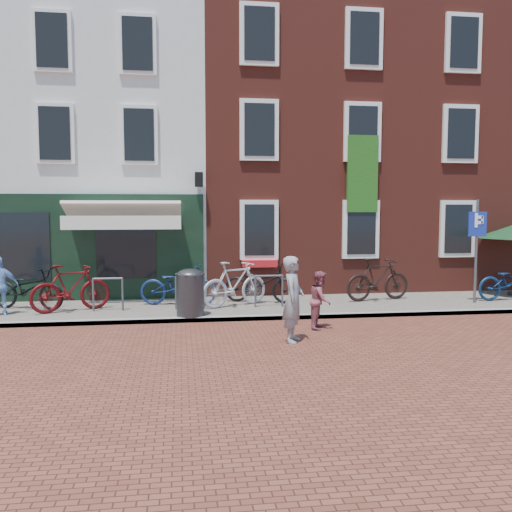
{
  "coord_description": "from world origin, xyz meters",
  "views": [
    {
      "loc": [
        -1.73,
        -12.45,
        2.62
      ],
      "look_at": [
        0.16,
        1.14,
        1.42
      ],
      "focal_mm": 38.45,
      "sensor_mm": 36.0,
      "label": 1
    }
  ],
  "objects": [
    {
      "name": "sidewalk",
      "position": [
        1.0,
        1.5,
        0.05
      ],
      "size": [
        24.0,
        3.0,
        0.1
      ],
      "primitive_type": "cube",
      "color": "slate",
      "rests_on": "ground"
    },
    {
      "name": "bicycle_1",
      "position": [
        -4.39,
        1.25,
        0.68
      ],
      "size": [
        1.98,
        1.32,
        1.16
      ],
      "primitive_type": "imported",
      "rotation": [
        0.0,
        0.0,
        2.01
      ],
      "color": "#4C090C",
      "rests_on": "sidewalk"
    },
    {
      "name": "bicycle_4",
      "position": [
        0.38,
        1.87,
        0.62
      ],
      "size": [
        2.11,
        1.37,
        1.05
      ],
      "primitive_type": "imported",
      "rotation": [
        0.0,
        0.0,
        1.2
      ],
      "color": "black",
      "rests_on": "sidewalk"
    },
    {
      "name": "building_brick_right",
      "position": [
        8.0,
        7.0,
        5.0
      ],
      "size": [
        6.0,
        8.0,
        10.0
      ],
      "primitive_type": "cube",
      "color": "maroon",
      "rests_on": "ground"
    },
    {
      "name": "cafe_person",
      "position": [
        -5.94,
        1.0,
        0.79
      ],
      "size": [
        0.88,
        0.56,
        1.39
      ],
      "primitive_type": "imported",
      "rotation": [
        0.0,
        0.0,
        3.43
      ],
      "color": "#85B0E7",
      "rests_on": "sidewalk"
    },
    {
      "name": "litter_bin",
      "position": [
        -1.51,
        0.3,
        0.71
      ],
      "size": [
        0.64,
        0.64,
        1.18
      ],
      "color": "#343336",
      "rests_on": "sidewalk"
    },
    {
      "name": "bicycle_5",
      "position": [
        3.6,
        1.76,
        0.68
      ],
      "size": [
        2.01,
        0.95,
        1.16
      ],
      "primitive_type": "imported",
      "rotation": [
        0.0,
        0.0,
        1.79
      ],
      "color": "black",
      "rests_on": "sidewalk"
    },
    {
      "name": "building_brick_mid",
      "position": [
        2.0,
        7.0,
        5.0
      ],
      "size": [
        6.0,
        8.0,
        10.0
      ],
      "primitive_type": "cube",
      "color": "maroon",
      "rests_on": "ground"
    },
    {
      "name": "parking_sign",
      "position": [
        6.04,
        1.05,
        1.83
      ],
      "size": [
        0.5,
        0.07,
        2.75
      ],
      "color": "#4C4C4F",
      "rests_on": "sidewalk"
    },
    {
      "name": "building_stucco",
      "position": [
        -5.0,
        7.0,
        4.5
      ],
      "size": [
        8.0,
        8.0,
        9.0
      ],
      "primitive_type": "cube",
      "color": "silver",
      "rests_on": "ground"
    },
    {
      "name": "bicycle_6",
      "position": [
        7.25,
        1.32,
        0.62
      ],
      "size": [
        2.03,
        0.82,
        1.05
      ],
      "primitive_type": "imported",
      "rotation": [
        0.0,
        0.0,
        1.63
      ],
      "color": "#0D2447",
      "rests_on": "sidewalk"
    },
    {
      "name": "bicycle_0",
      "position": [
        -5.5,
        1.71,
        0.62
      ],
      "size": [
        2.11,
        1.38,
        1.05
      ],
      "primitive_type": "imported",
      "rotation": [
        0.0,
        0.0,
        1.19
      ],
      "color": "black",
      "rests_on": "sidewalk"
    },
    {
      "name": "bicycle_2",
      "position": [
        -1.8,
        1.78,
        0.62
      ],
      "size": [
        2.1,
        1.1,
        1.05
      ],
      "primitive_type": "imported",
      "rotation": [
        0.0,
        0.0,
        1.36
      ],
      "color": "navy",
      "rests_on": "sidewalk"
    },
    {
      "name": "woman",
      "position": [
        0.45,
        -2.07,
        0.84
      ],
      "size": [
        0.6,
        0.72,
        1.69
      ],
      "primitive_type": "imported",
      "rotation": [
        0.0,
        0.0,
        1.2
      ],
      "color": "gray",
      "rests_on": "ground"
    },
    {
      "name": "ground",
      "position": [
        0.0,
        0.0,
        0.0
      ],
      "size": [
        80.0,
        80.0,
        0.0
      ],
      "primitive_type": "plane",
      "color": "brown"
    },
    {
      "name": "bicycle_3",
      "position": [
        -0.35,
        1.42,
        0.68
      ],
      "size": [
        1.97,
        1.38,
        1.16
      ],
      "primitive_type": "imported",
      "rotation": [
        0.0,
        0.0,
        2.05
      ],
      "color": "#AFAFB2",
      "rests_on": "sidewalk"
    },
    {
      "name": "boy",
      "position": [
        1.28,
        -0.99,
        0.63
      ],
      "size": [
        0.69,
        0.75,
        1.26
      ],
      "primitive_type": "imported",
      "rotation": [
        0.0,
        0.0,
        1.15
      ],
      "color": "#954853",
      "rests_on": "ground"
    }
  ]
}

